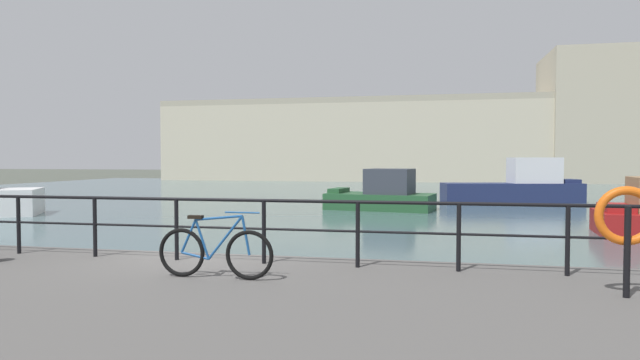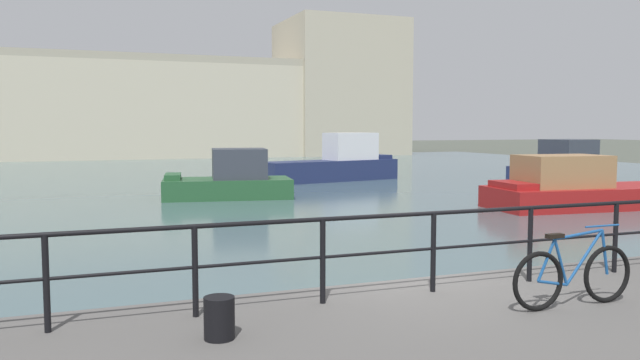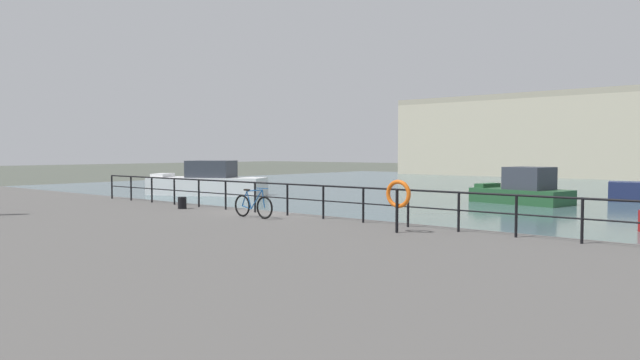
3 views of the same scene
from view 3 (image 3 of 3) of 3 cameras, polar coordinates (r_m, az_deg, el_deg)
name	(u,v)px [view 3 (image 3 of 3)]	position (r m, az deg, el deg)	size (l,w,h in m)	color
ground_plane	(274,236)	(21.57, -4.42, -5.40)	(240.00, 240.00, 0.00)	#4C5147
water_basin	(560,192)	(47.86, 22.01, -1.11)	(80.00, 60.00, 0.01)	#476066
quay_promenade	(108,245)	(17.55, -19.64, -5.92)	(56.00, 13.00, 0.91)	#565451
moored_white_yacht	(523,190)	(36.83, 18.88, -0.89)	(5.84, 3.50, 2.15)	#23512D
moored_green_narrowboat	(208,182)	(42.44, -10.71, -0.20)	(8.42, 6.07, 2.41)	white
quay_railing	(305,195)	(19.37, -1.46, -1.41)	(23.62, 0.07, 1.08)	black
parked_bicycle	(253,206)	(19.32, -6.42, -2.47)	(1.77, 0.09, 0.98)	black
mooring_bollard	(182,203)	(22.83, -13.06, -2.15)	(0.32, 0.32, 0.44)	black
life_ring_stand	(398,196)	(15.79, 7.49, -1.50)	(0.75, 0.15, 1.40)	black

